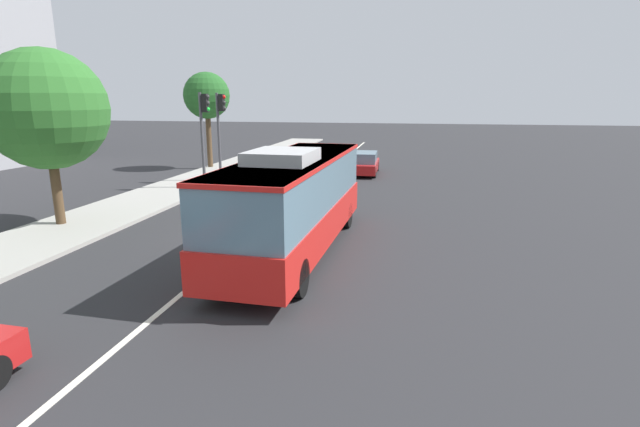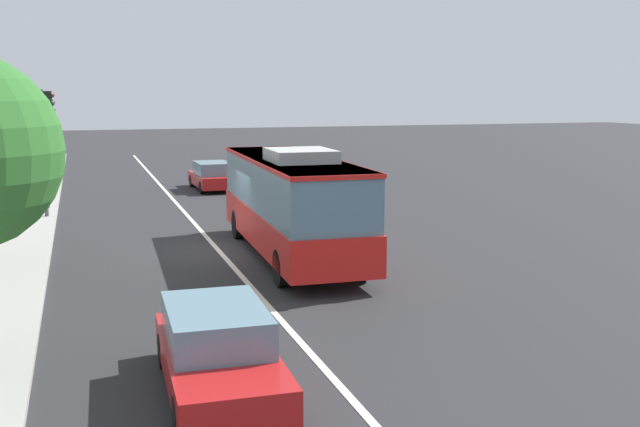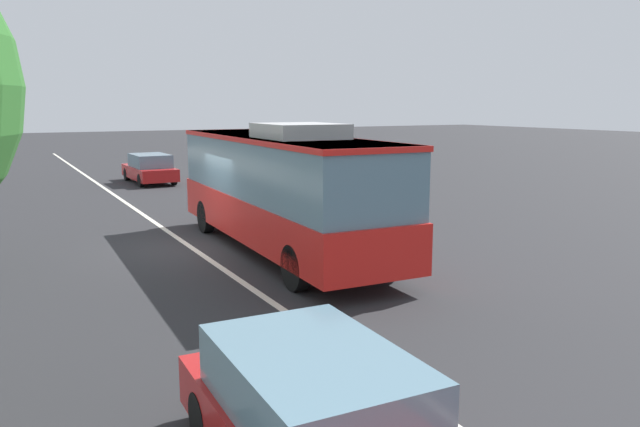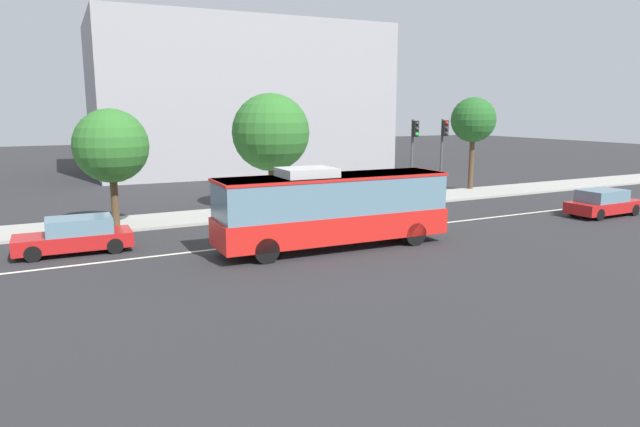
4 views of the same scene
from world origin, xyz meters
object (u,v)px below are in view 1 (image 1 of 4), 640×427
at_px(street_tree_kerbside_left, 46,110).
at_px(traffic_light_mid_block, 220,122).
at_px(transit_bus, 294,198).
at_px(traffic_light_near_corner, 204,124).
at_px(street_tree_kerbside_right, 207,96).
at_px(sedan_red_ahead, 364,163).

bearing_deg(street_tree_kerbside_left, traffic_light_mid_block, -12.39).
xyz_separation_m(transit_bus, traffic_light_near_corner, (9.61, 7.40, 1.75)).
bearing_deg(street_tree_kerbside_left, traffic_light_near_corner, -15.88).
xyz_separation_m(street_tree_kerbside_left, street_tree_kerbside_right, (15.85, 0.80, 0.53)).
height_order(traffic_light_mid_block, street_tree_kerbside_right, street_tree_kerbside_right).
distance_m(sedan_red_ahead, traffic_light_mid_block, 9.65).
distance_m(street_tree_kerbside_left, street_tree_kerbside_right, 15.87).
height_order(sedan_red_ahead, traffic_light_mid_block, traffic_light_mid_block).
height_order(traffic_light_near_corner, street_tree_kerbside_left, street_tree_kerbside_left).
height_order(traffic_light_near_corner, street_tree_kerbside_right, street_tree_kerbside_right).
bearing_deg(sedan_red_ahead, traffic_light_mid_block, 120.56).
relative_size(transit_bus, sedan_red_ahead, 2.22).
bearing_deg(transit_bus, traffic_light_near_corner, 39.56).
bearing_deg(sedan_red_ahead, traffic_light_near_corner, 131.28).
xyz_separation_m(transit_bus, street_tree_kerbside_left, (1.27, 9.77, 2.68)).
distance_m(transit_bus, traffic_light_near_corner, 12.25).
distance_m(sedan_red_ahead, street_tree_kerbside_left, 18.92).
bearing_deg(transit_bus, traffic_light_mid_block, 33.94).
height_order(traffic_light_mid_block, street_tree_kerbside_left, street_tree_kerbside_left).
xyz_separation_m(traffic_light_near_corner, street_tree_kerbside_right, (7.51, 3.17, 1.46)).
relative_size(sedan_red_ahead, traffic_light_mid_block, 0.87).
height_order(traffic_light_near_corner, traffic_light_mid_block, same).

